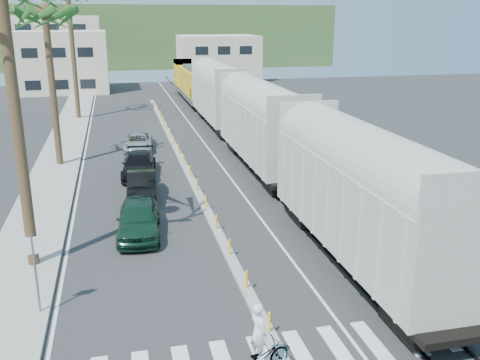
% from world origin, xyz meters
% --- Properties ---
extents(ground, '(140.00, 140.00, 0.00)m').
position_xyz_m(ground, '(0.00, 0.00, 0.00)').
color(ground, '#28282B').
rests_on(ground, ground).
extents(sidewalk, '(3.00, 90.00, 0.15)m').
position_xyz_m(sidewalk, '(-8.50, 25.00, 0.07)').
color(sidewalk, gray).
rests_on(sidewalk, ground).
extents(rails, '(1.56, 100.00, 0.06)m').
position_xyz_m(rails, '(5.00, 28.00, 0.03)').
color(rails, black).
rests_on(rails, ground).
extents(median, '(0.45, 60.00, 0.85)m').
position_xyz_m(median, '(0.00, 19.96, 0.09)').
color(median, gray).
rests_on(median, ground).
extents(crosswalk, '(14.00, 2.20, 0.01)m').
position_xyz_m(crosswalk, '(0.00, -2.00, 0.01)').
color(crosswalk, silver).
rests_on(crosswalk, ground).
extents(lane_markings, '(9.42, 90.00, 0.01)m').
position_xyz_m(lane_markings, '(-2.15, 25.00, 0.00)').
color(lane_markings, silver).
rests_on(lane_markings, ground).
extents(freight_train, '(3.00, 60.94, 5.85)m').
position_xyz_m(freight_train, '(5.00, 23.81, 2.91)').
color(freight_train, '#B0AEA1').
rests_on(freight_train, ground).
extents(palm_trees, '(3.50, 37.20, 13.75)m').
position_xyz_m(palm_trees, '(-8.10, 22.70, 10.81)').
color(palm_trees, brown).
rests_on(palm_trees, ground).
extents(street_sign, '(0.60, 0.08, 3.00)m').
position_xyz_m(street_sign, '(-7.30, 2.00, 1.97)').
color(street_sign, slate).
rests_on(street_sign, ground).
extents(buildings, '(38.00, 27.00, 10.00)m').
position_xyz_m(buildings, '(-6.41, 71.66, 4.36)').
color(buildings, beige).
rests_on(buildings, ground).
extents(hillside, '(80.00, 20.00, 12.00)m').
position_xyz_m(hillside, '(0.00, 100.00, 6.00)').
color(hillside, '#385628').
rests_on(hillside, ground).
extents(car_lead, '(2.68, 5.11, 1.64)m').
position_xyz_m(car_lead, '(-3.62, 8.38, 0.82)').
color(car_lead, '#103222').
rests_on(car_lead, ground).
extents(car_second, '(2.07, 4.66, 1.48)m').
position_xyz_m(car_second, '(-3.19, 13.67, 0.74)').
color(car_second, black).
rests_on(car_second, ground).
extents(car_third, '(3.07, 5.47, 1.47)m').
position_xyz_m(car_third, '(-3.11, 18.29, 0.73)').
color(car_third, black).
rests_on(car_third, ground).
extents(car_rear, '(2.95, 4.90, 1.25)m').
position_xyz_m(car_rear, '(-2.81, 25.33, 0.62)').
color(car_rear, '#B4B7BA').
rests_on(car_rear, ground).
extents(cyclist, '(2.00, 2.36, 2.28)m').
position_xyz_m(cyclist, '(-0.76, -2.77, 0.71)').
color(cyclist, '#9EA0A5').
rests_on(cyclist, ground).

